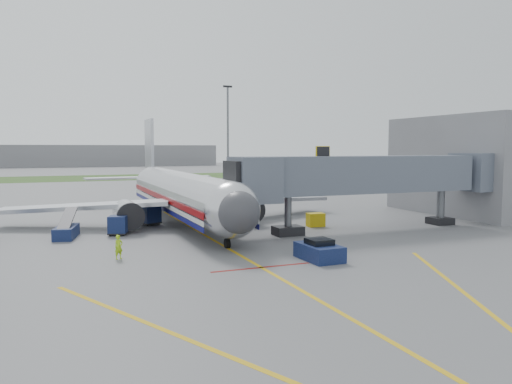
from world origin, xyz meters
name	(u,v)px	position (x,y,z in m)	size (l,w,h in m)	color
ground	(237,254)	(0.00, 0.00, 0.00)	(400.00, 400.00, 0.00)	#565659
grass_strip	(104,178)	(0.00, 90.00, 0.01)	(300.00, 25.00, 0.01)	#2D4C1E
apron_markings	(287,282)	(0.00, -7.40, 0.00)	(21.52, 50.00, 0.01)	gold
airliner	(181,193)	(0.00, 15.25, 2.65)	(32.10, 35.67, 10.25)	silver
jet_bridge	(364,176)	(12.86, 5.00, 4.47)	(25.30, 4.00, 6.90)	slate
terminal	(475,165)	(30.00, 10.00, 5.00)	(10.00, 16.00, 10.00)	slate
light_mast_right	(228,130)	(25.00, 75.00, 10.78)	(2.00, 0.44, 20.40)	#595B60
distant_terminal	(56,156)	(-10.00, 170.00, 4.00)	(120.00, 14.00, 8.00)	slate
pushback_tug	(319,251)	(4.00, -3.50, 0.54)	(2.01, 3.17, 1.29)	#0D183A
baggage_cart_a	(150,215)	(-3.00, 14.42, 0.85)	(2.02, 2.02, 1.67)	#0D183A
baggage_cart_b	(118,225)	(-6.23, 10.01, 0.76)	(1.77, 1.77, 1.50)	#0D183A
belt_loader	(66,231)	(-9.99, 10.27, 0.51)	(2.09, 4.38, 2.07)	#0D183A
ground_power_cart	(316,220)	(10.09, 8.00, 0.57)	(1.51, 1.06, 1.16)	gold
ramp_worker	(119,247)	(-7.21, 1.25, 0.74)	(0.54, 0.36, 1.49)	#9FD218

